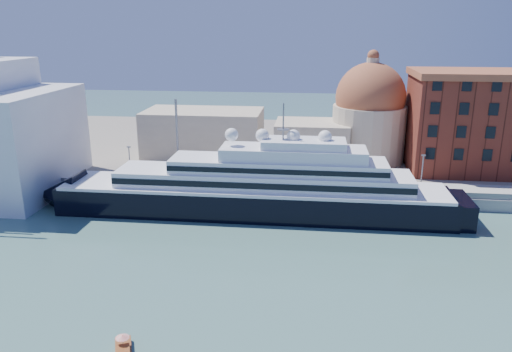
# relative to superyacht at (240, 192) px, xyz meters

# --- Properties ---
(ground) EXTENTS (400.00, 400.00, 0.00)m
(ground) POSITION_rel_superyacht_xyz_m (5.23, -23.00, -4.35)
(ground) COLOR #335856
(ground) RESTS_ON ground
(quay) EXTENTS (180.00, 10.00, 2.50)m
(quay) POSITION_rel_superyacht_xyz_m (5.23, 11.00, -3.10)
(quay) COLOR gray
(quay) RESTS_ON ground
(land) EXTENTS (260.00, 72.00, 2.00)m
(land) POSITION_rel_superyacht_xyz_m (5.23, 52.00, -3.35)
(land) COLOR slate
(land) RESTS_ON ground
(quay_fence) EXTENTS (180.00, 0.10, 1.20)m
(quay_fence) POSITION_rel_superyacht_xyz_m (5.23, 6.50, -1.25)
(quay_fence) COLOR slate
(quay_fence) RESTS_ON quay
(superyacht) EXTENTS (84.36, 11.70, 25.21)m
(superyacht) POSITION_rel_superyacht_xyz_m (0.00, 0.00, 0.00)
(superyacht) COLOR black
(superyacht) RESTS_ON ground
(service_barge) EXTENTS (10.43, 4.16, 2.30)m
(service_barge) POSITION_rel_superyacht_xyz_m (-47.22, -1.59, -3.69)
(service_barge) COLOR white
(service_barge) RESTS_ON ground
(water_taxi) EXTENTS (3.64, 5.56, 2.51)m
(water_taxi) POSITION_rel_superyacht_xyz_m (-6.51, -44.81, -3.75)
(water_taxi) COLOR brown
(water_taxi) RESTS_ON ground
(warehouse) EXTENTS (43.00, 19.00, 23.25)m
(warehouse) POSITION_rel_superyacht_xyz_m (57.23, 29.00, 9.44)
(warehouse) COLOR maroon
(warehouse) RESTS_ON land
(church) EXTENTS (66.00, 18.00, 25.50)m
(church) POSITION_rel_superyacht_xyz_m (11.62, 34.72, 6.56)
(church) COLOR beige
(church) RESTS_ON land
(lamp_posts) EXTENTS (120.80, 2.40, 18.00)m
(lamp_posts) POSITION_rel_superyacht_xyz_m (-7.44, 9.27, 5.49)
(lamp_posts) COLOR slate
(lamp_posts) RESTS_ON quay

